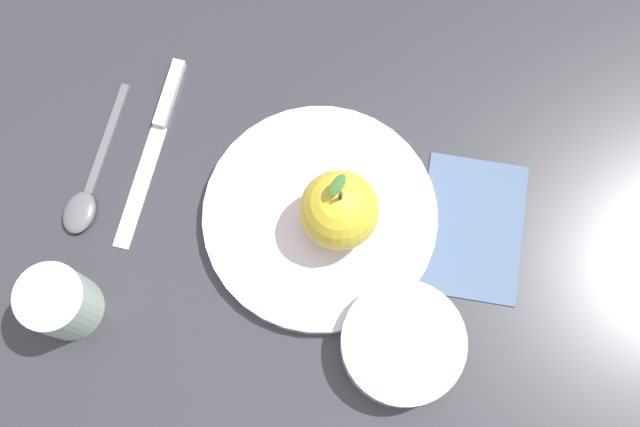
{
  "coord_description": "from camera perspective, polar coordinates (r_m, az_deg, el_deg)",
  "views": [
    {
      "loc": [
        -0.25,
        0.03,
        0.77
      ],
      "look_at": [
        -0.04,
        -0.03,
        0.02
      ],
      "focal_mm": 41.26,
      "sensor_mm": 36.0,
      "label": 1
    }
  ],
  "objects": [
    {
      "name": "ground_plane",
      "position": [
        0.81,
        -2.87,
        1.66
      ],
      "size": [
        2.4,
        2.4,
        0.0
      ],
      "primitive_type": "plane",
      "color": "#2D2D33"
    },
    {
      "name": "dinner_plate",
      "position": [
        0.79,
        -0.0,
        -0.2
      ],
      "size": [
        0.25,
        0.25,
        0.02
      ],
      "color": "silver",
      "rests_on": "ground_plane"
    },
    {
      "name": "apple",
      "position": [
        0.74,
        1.5,
        0.25
      ],
      "size": [
        0.08,
        0.08,
        0.1
      ],
      "color": "gold",
      "rests_on": "dinner_plate"
    },
    {
      "name": "side_bowl",
      "position": [
        0.76,
        6.43,
        -9.97
      ],
      "size": [
        0.13,
        0.13,
        0.04
      ],
      "color": "#B2C6B2",
      "rests_on": "ground_plane"
    },
    {
      "name": "cup",
      "position": [
        0.78,
        -19.6,
        -6.46
      ],
      "size": [
        0.07,
        0.07,
        0.07
      ],
      "color": "#B2C6B2",
      "rests_on": "ground_plane"
    },
    {
      "name": "knife",
      "position": [
        0.85,
        -12.55,
        6.05
      ],
      "size": [
        0.2,
        0.13,
        0.01
      ],
      "color": "silver",
      "rests_on": "ground_plane"
    },
    {
      "name": "spoon",
      "position": [
        0.84,
        -17.69,
        1.43
      ],
      "size": [
        0.17,
        0.11,
        0.01
      ],
      "color": "#59595E",
      "rests_on": "ground_plane"
    },
    {
      "name": "linen_napkin",
      "position": [
        0.81,
        11.72,
        -1.05
      ],
      "size": [
        0.19,
        0.17,
        0.0
      ],
      "primitive_type": "cube",
      "rotation": [
        0.0,
        0.0,
        1.11
      ],
      "color": "slate",
      "rests_on": "ground_plane"
    }
  ]
}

